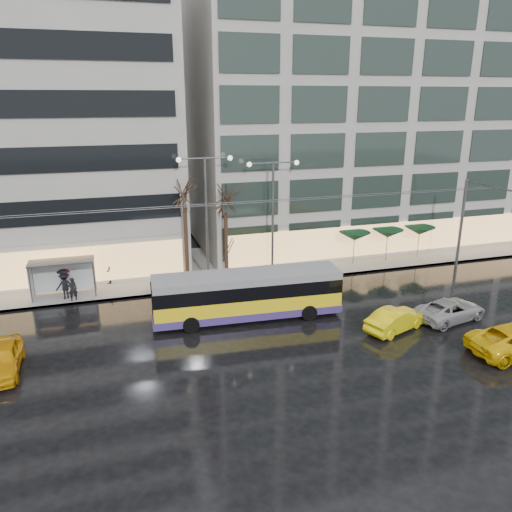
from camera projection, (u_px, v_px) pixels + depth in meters
name	position (u px, v px, depth m)	size (l,w,h in m)	color
ground	(213.00, 353.00, 26.70)	(140.00, 140.00, 0.00)	black
sidewalk	(200.00, 267.00, 39.99)	(80.00, 10.00, 0.15)	gray
kerb	(213.00, 288.00, 35.48)	(80.00, 0.10, 0.15)	slate
building_right	(369.00, 102.00, 45.41)	(32.00, 14.00, 25.00)	#A6A59F
trolleybus	(247.00, 296.00, 30.48)	(11.62, 4.79, 5.33)	yellow
catenary	(201.00, 237.00, 32.91)	(42.24, 5.12, 7.00)	#595B60
bus_shelter	(56.00, 270.00, 33.52)	(4.20, 1.60, 2.51)	#595B60
street_lamp_near	(206.00, 202.00, 35.27)	(3.96, 0.36, 9.03)	#595B60
street_lamp_far	(273.00, 202.00, 36.73)	(3.96, 0.36, 8.53)	#595B60
tree_a	(184.00, 187.00, 34.70)	(3.20, 3.20, 8.40)	black
tree_b	(225.00, 194.00, 35.92)	(3.20, 3.20, 7.70)	black
parasol_a	(355.00, 236.00, 39.85)	(2.50, 2.50, 2.65)	#595B60
parasol_b	(388.00, 233.00, 40.67)	(2.50, 2.50, 2.65)	#595B60
parasol_c	(419.00, 231.00, 41.50)	(2.50, 2.50, 2.65)	#595B60
taxi_a	(2.00, 359.00, 24.62)	(1.74, 4.31, 1.47)	#E7A40C
taxi_b	(396.00, 319.00, 29.11)	(1.44, 4.12, 1.36)	yellow
sedan_silver	(450.00, 310.00, 30.49)	(2.16, 4.68, 1.30)	#A7A7AC
pedestrian_a	(72.00, 280.00, 32.73)	(1.17, 1.18, 2.19)	black
pedestrian_b	(109.00, 271.00, 36.06)	(1.12, 1.07, 1.82)	black
pedestrian_c	(65.00, 283.00, 33.19)	(1.33, 0.99, 2.11)	black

